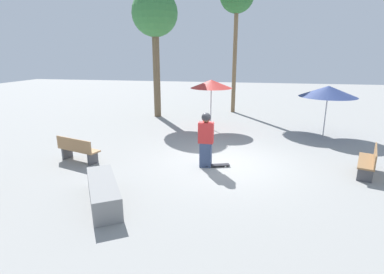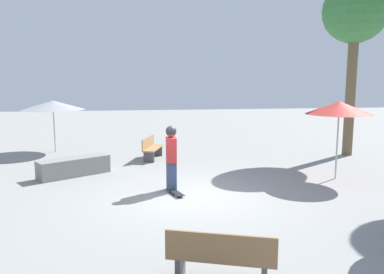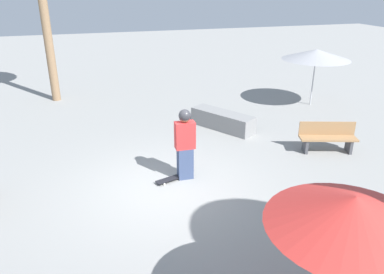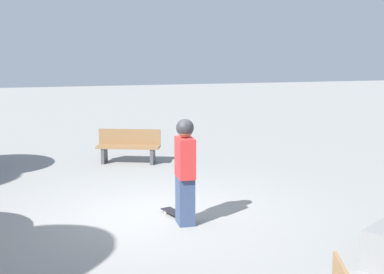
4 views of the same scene
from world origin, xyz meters
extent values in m
plane|color=gray|center=(0.00, 0.00, 0.00)|extent=(60.00, 60.00, 0.00)
cube|color=#38476B|center=(-0.39, 0.56, 0.41)|extent=(0.27, 0.38, 0.81)
cube|color=red|center=(-0.39, 0.56, 1.15)|extent=(0.28, 0.48, 0.67)
sphere|color=#8C6647|center=(-0.39, 0.56, 1.61)|extent=(0.26, 0.26, 0.26)
sphere|color=#2D2D33|center=(-0.39, 0.56, 1.64)|extent=(0.30, 0.30, 0.30)
cube|color=black|center=(-0.33, 0.18, 0.06)|extent=(0.44, 0.82, 0.02)
cylinder|color=silver|center=(-0.17, -0.03, 0.03)|extent=(0.05, 0.06, 0.05)
cylinder|color=silver|center=(-0.33, -0.08, 0.03)|extent=(0.05, 0.06, 0.05)
cylinder|color=silver|center=(-0.32, 0.44, 0.03)|extent=(0.05, 0.06, 0.05)
cylinder|color=silver|center=(-0.48, 0.39, 0.03)|extent=(0.05, 0.06, 0.05)
cube|color=gray|center=(-3.29, 2.68, 0.28)|extent=(2.23, 1.72, 0.57)
cube|color=#47474C|center=(-0.48, 5.47, 0.20)|extent=(0.40, 0.20, 0.40)
cube|color=#47474C|center=(-0.87, 4.29, 0.20)|extent=(0.40, 0.20, 0.40)
cube|color=#9E754C|center=(-0.67, 4.88, 0.42)|extent=(0.91, 1.66, 0.05)
cube|color=#9E754C|center=(-0.86, 4.94, 0.65)|extent=(0.53, 1.54, 0.40)
cylinder|color=#B7B7BC|center=(-4.73, 6.99, 1.02)|extent=(0.05, 0.05, 2.04)
cone|color=#99999E|center=(-4.73, 6.99, 1.99)|extent=(2.57, 2.57, 0.39)
cone|color=red|center=(4.74, 1.07, 2.19)|extent=(1.99, 1.99, 0.39)
cylinder|color=#896B4C|center=(-8.33, -2.73, 2.91)|extent=(0.34, 0.34, 5.82)
camera|label=1|loc=(-9.48, -0.73, 3.55)|focal=28.00mm
camera|label=2|loc=(-1.33, -9.38, 2.97)|focal=35.00mm
camera|label=3|loc=(7.59, -1.68, 4.56)|focal=35.00mm
camera|label=4|loc=(1.71, 8.95, 3.00)|focal=50.00mm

